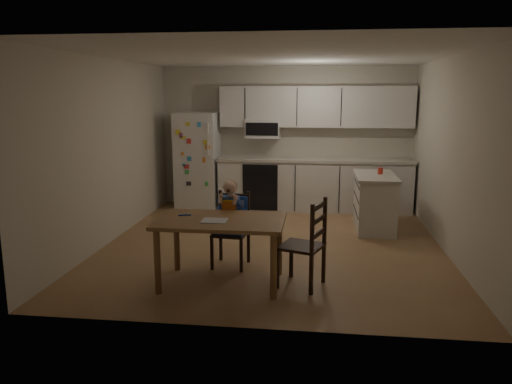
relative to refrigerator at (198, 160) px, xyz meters
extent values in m
cube|color=#956443|center=(1.55, -2.15, -0.85)|extent=(4.50, 5.00, 0.01)
cube|color=beige|center=(1.55, 0.35, 0.40)|extent=(4.50, 0.02, 2.50)
cube|color=beige|center=(-0.70, -2.15, 0.40)|extent=(0.02, 5.00, 2.50)
cube|color=beige|center=(3.80, -2.15, 0.40)|extent=(0.02, 5.00, 2.50)
cube|color=white|center=(1.55, -2.15, 1.65)|extent=(4.50, 5.00, 0.01)
cube|color=silver|center=(0.00, 0.00, 0.00)|extent=(0.72, 0.70, 1.70)
cube|color=silver|center=(2.08, 0.05, -0.42)|extent=(3.34, 0.60, 0.86)
cube|color=beige|center=(2.08, 0.04, 0.04)|extent=(3.37, 0.62, 0.05)
cube|color=black|center=(1.16, -0.26, -0.42)|extent=(0.60, 0.02, 0.80)
cube|color=silver|center=(2.08, 0.18, 0.95)|extent=(3.34, 0.34, 0.70)
cube|color=silver|center=(1.16, 0.15, 0.57)|extent=(0.60, 0.38, 0.33)
cube|color=silver|center=(3.00, -1.18, -0.46)|extent=(0.54, 1.08, 0.79)
cube|color=beige|center=(3.00, -1.18, -0.04)|extent=(0.59, 1.13, 0.04)
cylinder|color=red|center=(3.07, -1.08, 0.03)|extent=(0.08, 0.08, 0.10)
cube|color=brown|center=(1.13, -3.64, -0.15)|extent=(1.34, 0.86, 0.04)
cylinder|color=brown|center=(0.54, -3.99, -0.51)|extent=(0.07, 0.07, 0.68)
cylinder|color=brown|center=(0.54, -3.29, -0.51)|extent=(0.07, 0.07, 0.68)
cylinder|color=brown|center=(1.72, -3.99, -0.51)|extent=(0.07, 0.07, 0.68)
cylinder|color=brown|center=(1.72, -3.29, -0.51)|extent=(0.07, 0.07, 0.68)
cube|color=#B6B5BB|center=(1.08, -3.74, -0.13)|extent=(0.26, 0.23, 0.01)
cylinder|color=#224BAB|center=(0.70, -3.54, -0.12)|extent=(0.12, 0.06, 0.02)
cube|color=black|center=(1.13, -3.07, -0.45)|extent=(0.43, 0.43, 0.03)
cube|color=black|center=(0.94, -3.23, -0.66)|extent=(0.04, 0.04, 0.39)
cube|color=black|center=(0.97, -2.88, -0.66)|extent=(0.04, 0.04, 0.39)
cube|color=black|center=(1.29, -3.26, -0.66)|extent=(0.04, 0.04, 0.39)
cube|color=black|center=(1.32, -2.91, -0.66)|extent=(0.04, 0.04, 0.39)
cube|color=black|center=(1.15, -2.90, -0.20)|extent=(0.39, 0.07, 0.46)
cube|color=#224BAB|center=(1.13, -3.07, -0.39)|extent=(0.38, 0.35, 0.09)
cube|color=#224BAB|center=(1.14, -2.94, -0.18)|extent=(0.36, 0.09, 0.31)
cube|color=#525FC0|center=(1.13, -3.09, -0.33)|extent=(0.30, 0.26, 0.01)
cube|color=#354DB1|center=(1.13, -3.06, -0.12)|extent=(0.22, 0.15, 0.24)
cube|color=#E14810|center=(1.12, -3.12, -0.13)|extent=(0.18, 0.03, 0.19)
sphere|color=beige|center=(1.13, -3.07, 0.10)|extent=(0.17, 0.17, 0.16)
ellipsoid|color=olive|center=(1.13, -3.07, 0.12)|extent=(0.17, 0.16, 0.13)
cube|color=black|center=(1.98, -3.59, -0.41)|extent=(0.54, 0.54, 0.03)
cube|color=black|center=(1.87, -3.35, -0.64)|extent=(0.04, 0.04, 0.42)
cube|color=black|center=(2.22, -3.48, -0.64)|extent=(0.04, 0.04, 0.42)
cube|color=black|center=(1.74, -3.70, -0.64)|extent=(0.04, 0.04, 0.42)
cube|color=black|center=(2.09, -3.83, -0.64)|extent=(0.04, 0.04, 0.42)
cube|color=black|center=(2.16, -3.65, -0.15)|extent=(0.18, 0.41, 0.50)
camera|label=1|loc=(2.13, -8.67, 1.17)|focal=35.00mm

